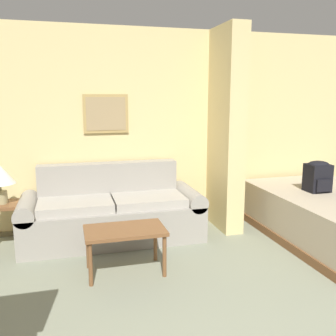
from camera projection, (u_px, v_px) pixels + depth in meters
wall_back at (140, 130)px, 4.98m from camera, size 7.66×0.16×2.60m
wall_partition_pillar at (226, 130)px, 4.85m from camera, size 0.24×0.72×2.60m
couch at (112, 213)px, 4.59m from camera, size 2.18×0.84×0.90m
coffee_table at (125, 234)px, 3.67m from camera, size 0.78×0.47×0.46m
side_table at (2, 212)px, 4.25m from camera, size 0.40×0.40×0.54m
bed at (332, 216)px, 4.61m from camera, size 1.49×2.17×0.56m
backpack at (318, 176)px, 4.64m from camera, size 0.28×0.26×0.39m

